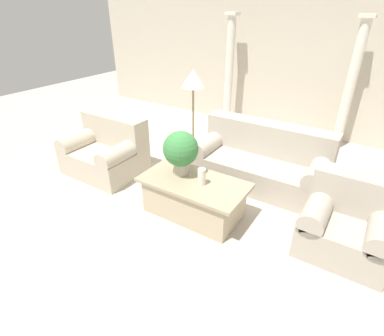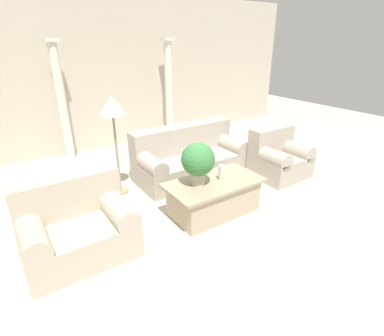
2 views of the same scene
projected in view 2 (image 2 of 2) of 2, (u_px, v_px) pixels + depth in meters
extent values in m
plane|color=#BCB2A3|center=(196.00, 201.00, 4.65)|extent=(16.00, 16.00, 0.00)
cube|color=beige|center=(111.00, 74.00, 6.48)|extent=(10.00, 0.06, 3.20)
cube|color=#ADA393|center=(191.00, 166.00, 5.37)|extent=(1.97, 0.91, 0.41)
cube|color=#ADA393|center=(182.00, 138.00, 5.42)|extent=(1.97, 0.32, 0.48)
cylinder|color=#ADA393|center=(148.00, 162.00, 4.83)|extent=(0.28, 0.91, 0.28)
cylinder|color=#ADA393|center=(228.00, 143.00, 5.70)|extent=(0.28, 0.91, 0.28)
cube|color=#BCB09B|center=(80.00, 238.00, 3.45)|extent=(1.19, 0.91, 0.41)
cube|color=#BCB09B|center=(67.00, 194.00, 3.49)|extent=(1.19, 0.32, 0.48)
cylinder|color=#BCB09B|center=(31.00, 232.00, 3.10)|extent=(0.28, 0.91, 0.28)
cylinder|color=#BCB09B|center=(115.00, 206.00, 3.57)|extent=(0.28, 0.91, 0.28)
cube|color=tan|center=(214.00, 198.00, 4.25)|extent=(1.20, 0.64, 0.46)
cube|color=tan|center=(214.00, 183.00, 4.15)|extent=(1.36, 0.72, 0.04)
cylinder|color=#B2A893|center=(198.00, 178.00, 4.04)|extent=(0.19, 0.19, 0.17)
sphere|color=#387A3D|center=(198.00, 159.00, 3.93)|extent=(0.45, 0.45, 0.45)
cylinder|color=silver|center=(222.00, 173.00, 4.15)|extent=(0.10, 0.10, 0.21)
cylinder|color=gray|center=(121.00, 191.00, 4.91)|extent=(0.25, 0.25, 0.03)
cylinder|color=gray|center=(117.00, 154.00, 4.65)|extent=(0.04, 0.04, 1.25)
cone|color=beige|center=(112.00, 105.00, 4.35)|extent=(0.39, 0.39, 0.28)
cylinder|color=silver|center=(62.00, 105.00, 5.75)|extent=(0.17, 0.17, 2.26)
cube|color=silver|center=(51.00, 40.00, 5.29)|extent=(0.24, 0.24, 0.06)
cylinder|color=silver|center=(169.00, 93.00, 6.97)|extent=(0.17, 0.17, 2.26)
cube|color=silver|center=(167.00, 39.00, 6.50)|extent=(0.24, 0.24, 0.06)
cube|color=#ADA393|center=(280.00, 166.00, 5.41)|extent=(0.91, 0.80, 0.40)
cube|color=#ADA393|center=(271.00, 139.00, 5.43)|extent=(0.91, 0.28, 0.46)
cylinder|color=#ADA393|center=(269.00, 156.00, 5.14)|extent=(0.28, 0.80, 0.28)
cylinder|color=#ADA393|center=(293.00, 149.00, 5.46)|extent=(0.28, 0.80, 0.28)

